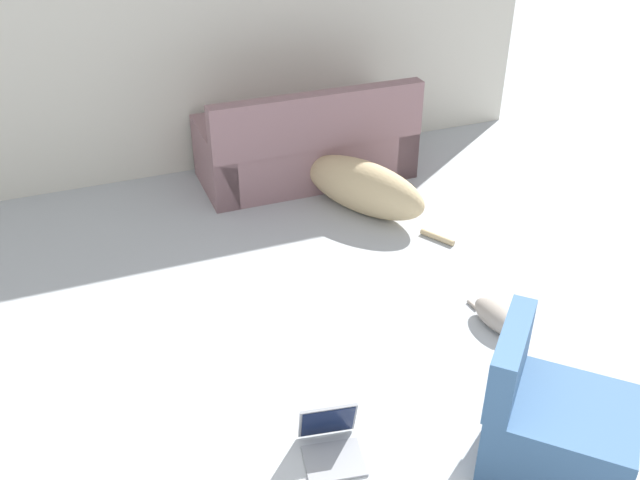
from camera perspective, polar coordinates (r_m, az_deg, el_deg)
wall_back at (r=6.21m, az=-11.71°, el=16.05°), size 6.65×0.06×2.51m
couch at (r=6.27m, az=-1.08°, el=7.34°), size 1.83×0.82×0.89m
dog at (r=5.79m, az=3.04°, el=4.36°), size 0.92×1.51×0.43m
cat at (r=4.66m, az=14.01°, el=-6.10°), size 0.19×0.55×0.16m
laptop_open at (r=3.79m, az=0.82°, el=-15.50°), size 0.35×0.37×0.26m
side_chair at (r=3.77m, az=18.06°, el=-13.92°), size 0.89×0.89×0.77m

